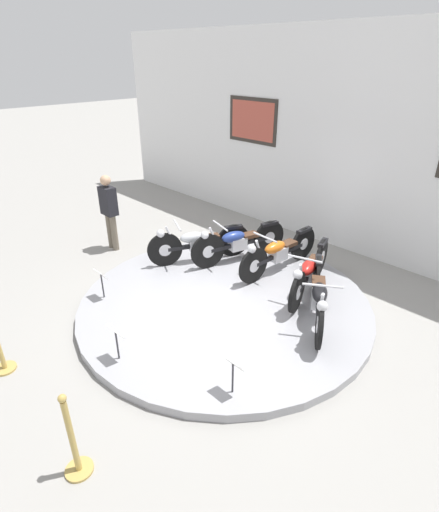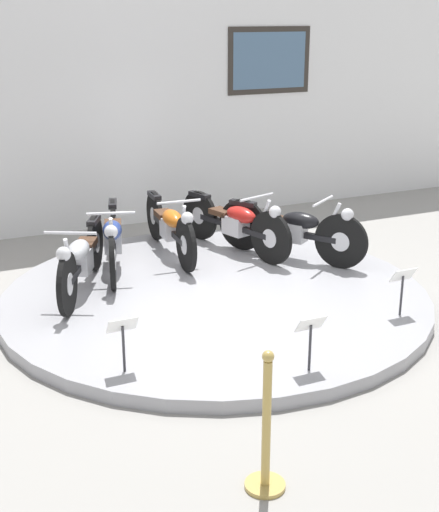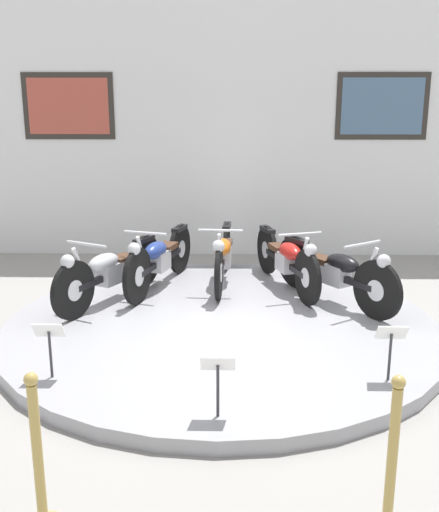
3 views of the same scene
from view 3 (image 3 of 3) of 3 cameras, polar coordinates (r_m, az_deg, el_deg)
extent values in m
plane|color=gray|center=(6.57, 0.19, -7.29)|extent=(60.00, 60.00, 0.00)
cylinder|color=#99999E|center=(6.55, 0.19, -6.76)|extent=(4.68, 4.68, 0.13)
cube|color=white|center=(9.53, 0.50, 12.81)|extent=(14.00, 0.20, 4.26)
cube|color=#2D2823|center=(9.74, -14.19, 13.67)|extent=(1.40, 0.02, 1.00)
cube|color=#B24C3D|center=(9.74, -14.20, 13.67)|extent=(1.24, 0.02, 0.84)
cube|color=#2D2823|center=(9.70, 15.24, 13.60)|extent=(1.40, 0.02, 1.00)
cube|color=slate|center=(9.70, 15.25, 13.60)|extent=(1.24, 0.02, 0.84)
cylinder|color=black|center=(6.68, -13.76, -3.19)|extent=(0.34, 0.61, 0.66)
cylinder|color=silver|center=(6.68, -13.76, -3.19)|extent=(0.16, 0.23, 0.23)
cylinder|color=black|center=(7.69, -7.15, -0.47)|extent=(0.34, 0.61, 0.66)
cylinder|color=silver|center=(7.69, -7.15, -0.47)|extent=(0.16, 0.23, 0.23)
cube|color=black|center=(7.17, -10.22, -1.74)|extent=(0.62, 1.14, 0.07)
cube|color=silver|center=(7.13, -10.42, -1.66)|extent=(0.32, 0.38, 0.24)
ellipsoid|color=#B2B5BA|center=(7.02, -10.98, -0.62)|extent=(0.41, 0.53, 0.20)
cube|color=#472D1E|center=(7.30, -9.21, -0.25)|extent=(0.32, 0.38, 0.07)
cube|color=black|center=(7.62, -7.22, 1.56)|extent=(0.25, 0.37, 0.06)
cylinder|color=silver|center=(6.73, -13.03, -1.23)|extent=(0.15, 0.24, 0.54)
cylinder|color=silver|center=(6.74, -12.57, 1.12)|extent=(0.50, 0.27, 0.03)
sphere|color=silver|center=(6.54, -14.28, -0.50)|extent=(0.15, 0.15, 0.15)
cylinder|color=black|center=(7.03, -7.83, -1.91)|extent=(0.25, 0.66, 0.67)
cylinder|color=silver|center=(7.03, -7.83, -1.91)|extent=(0.13, 0.24, 0.24)
cylinder|color=black|center=(8.22, -3.80, 0.69)|extent=(0.25, 0.66, 0.67)
cylinder|color=silver|center=(8.22, -3.80, 0.69)|extent=(0.13, 0.24, 0.24)
cube|color=black|center=(7.62, -5.65, -0.51)|extent=(0.43, 1.21, 0.07)
cube|color=silver|center=(7.58, -5.78, -0.44)|extent=(0.28, 0.36, 0.24)
ellipsoid|color=navy|center=(7.45, -6.11, 0.55)|extent=(0.35, 0.52, 0.20)
cube|color=#472D1E|center=(7.78, -5.04, 0.90)|extent=(0.28, 0.36, 0.07)
cube|color=black|center=(8.15, -3.83, 2.64)|extent=(0.20, 0.37, 0.06)
cylinder|color=silver|center=(7.10, -7.37, -0.03)|extent=(0.11, 0.25, 0.54)
cylinder|color=silver|center=(7.14, -7.08, 2.20)|extent=(0.53, 0.19, 0.03)
sphere|color=silver|center=(6.89, -8.14, 0.66)|extent=(0.15, 0.15, 0.15)
cylinder|color=black|center=(7.13, -0.07, -1.60)|extent=(0.10, 0.66, 0.65)
cylinder|color=silver|center=(7.13, -0.07, -1.60)|extent=(0.08, 0.23, 0.23)
cylinder|color=black|center=(8.42, 0.69, 1.01)|extent=(0.10, 0.66, 0.65)
cylinder|color=silver|center=(8.42, 0.69, 1.01)|extent=(0.08, 0.23, 0.23)
cube|color=black|center=(7.77, 0.34, -0.19)|extent=(0.15, 1.24, 0.07)
cube|color=silver|center=(7.73, 0.32, -0.12)|extent=(0.22, 0.33, 0.24)
ellipsoid|color=#D16619|center=(7.59, 0.26, 0.85)|extent=(0.25, 0.49, 0.20)
cube|color=#472D1E|center=(7.95, 0.46, 1.20)|extent=(0.22, 0.33, 0.07)
cube|color=black|center=(8.36, 0.69, 2.86)|extent=(0.12, 0.37, 0.06)
cylinder|color=silver|center=(7.21, 0.03, 0.26)|extent=(0.06, 0.25, 0.54)
cylinder|color=silver|center=(7.26, 0.10, 2.46)|extent=(0.54, 0.07, 0.03)
sphere|color=silver|center=(6.98, -0.11, 0.93)|extent=(0.15, 0.15, 0.15)
cylinder|color=black|center=(7.01, 8.37, -2.04)|extent=(0.24, 0.65, 0.66)
cylinder|color=silver|center=(7.01, 8.37, -2.04)|extent=(0.13, 0.24, 0.23)
cylinder|color=black|center=(8.21, 4.55, 0.61)|extent=(0.24, 0.65, 0.66)
cylinder|color=silver|center=(8.21, 4.55, 0.61)|extent=(0.13, 0.24, 0.23)
cube|color=black|center=(7.60, 6.31, -0.61)|extent=(0.43, 1.21, 0.07)
cube|color=silver|center=(7.56, 6.43, -0.54)|extent=(0.28, 0.36, 0.24)
ellipsoid|color=red|center=(7.43, 6.75, 0.45)|extent=(0.35, 0.52, 0.20)
cube|color=#472D1E|center=(7.76, 5.73, 0.80)|extent=(0.28, 0.36, 0.07)
cube|color=black|center=(8.14, 4.59, 2.52)|extent=(0.20, 0.37, 0.06)
cylinder|color=silver|center=(7.08, 7.95, -0.15)|extent=(0.11, 0.25, 0.54)
cylinder|color=silver|center=(7.12, 7.67, 2.09)|extent=(0.53, 0.19, 0.03)
sphere|color=silver|center=(6.86, 8.68, 0.54)|extent=(0.15, 0.15, 0.15)
cylinder|color=black|center=(6.69, 14.79, -3.17)|extent=(0.42, 0.58, 0.67)
cylinder|color=silver|center=(6.69, 14.79, -3.17)|extent=(0.18, 0.23, 0.23)
cylinder|color=black|center=(7.62, 7.30, -0.58)|extent=(0.42, 0.58, 0.67)
cylinder|color=silver|center=(7.62, 7.30, -0.58)|extent=(0.18, 0.23, 0.23)
cube|color=black|center=(7.14, 10.80, -1.80)|extent=(0.76, 1.07, 0.07)
cube|color=silver|center=(7.11, 11.03, -1.72)|extent=(0.35, 0.38, 0.24)
ellipsoid|color=black|center=(6.99, 11.66, -0.66)|extent=(0.45, 0.52, 0.20)
cube|color=#472D1E|center=(7.25, 9.66, -0.32)|extent=(0.35, 0.38, 0.07)
cube|color=black|center=(7.55, 7.37, 1.49)|extent=(0.28, 0.35, 0.06)
cylinder|color=silver|center=(6.73, 13.97, -1.23)|extent=(0.18, 0.23, 0.54)
cylinder|color=silver|center=(6.74, 13.45, 1.10)|extent=(0.46, 0.33, 0.03)
sphere|color=silver|center=(6.56, 15.37, -0.48)|extent=(0.15, 0.15, 0.15)
cylinder|color=#333338|center=(5.42, -15.79, -9.03)|extent=(0.02, 0.02, 0.42)
cube|color=white|center=(5.33, -15.97, -6.81)|extent=(0.26, 0.11, 0.15)
cylinder|color=#333338|center=(4.63, -0.16, -12.74)|extent=(0.02, 0.02, 0.42)
cube|color=white|center=(4.53, -0.16, -10.22)|extent=(0.26, 0.11, 0.15)
cylinder|color=#333338|center=(5.37, 15.90, -9.24)|extent=(0.02, 0.02, 0.42)
cube|color=white|center=(5.29, 16.08, -7.01)|extent=(0.26, 0.11, 0.15)
cylinder|color=tan|center=(3.77, -16.89, -18.14)|extent=(0.06, 0.06, 0.95)
sphere|color=tan|center=(3.52, -17.53, -11.14)|extent=(0.08, 0.08, 0.08)
cylinder|color=tan|center=(3.72, 16.08, -18.51)|extent=(0.06, 0.06, 0.95)
sphere|color=tan|center=(3.47, 16.69, -11.44)|extent=(0.08, 0.08, 0.08)
camera|label=1|loc=(4.48, 65.64, 22.52)|focal=28.00mm
camera|label=2|loc=(3.15, -102.20, 7.36)|focal=50.00mm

